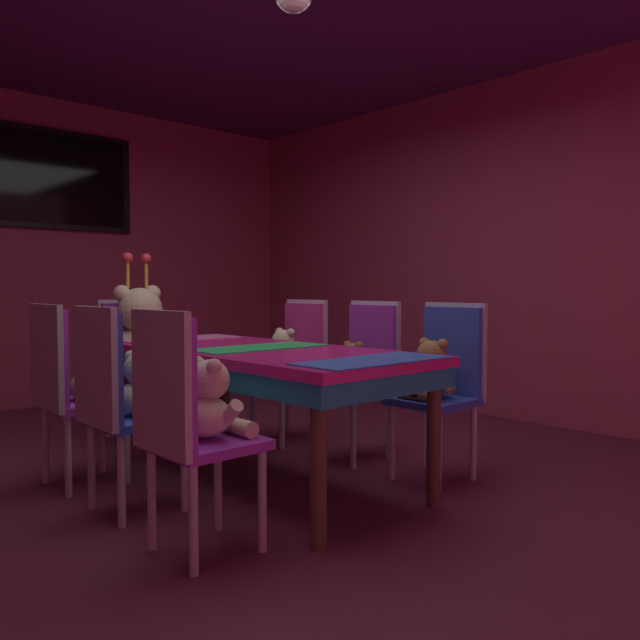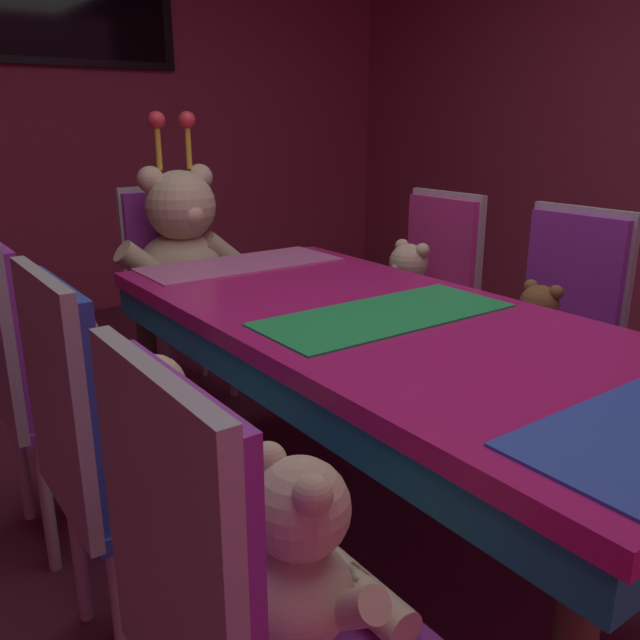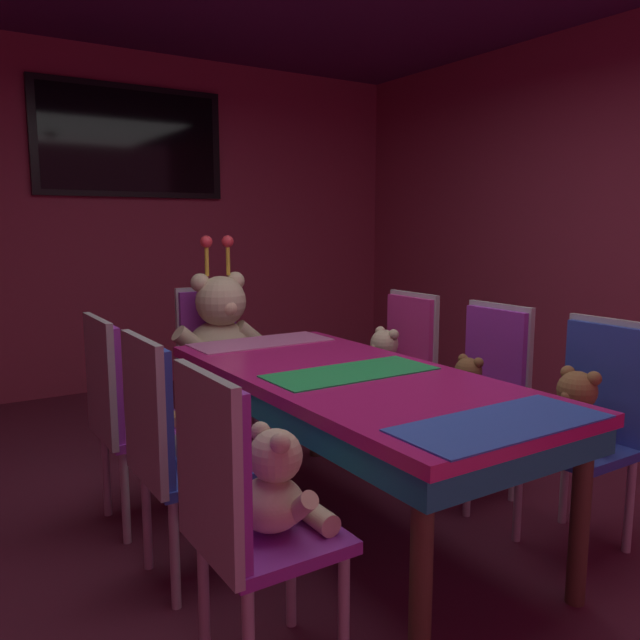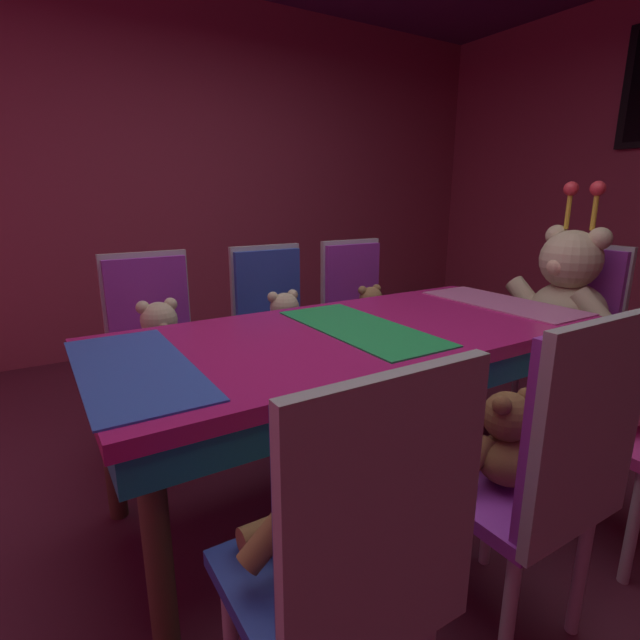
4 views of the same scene
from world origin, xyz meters
name	(u,v)px [view 2 (image 2 of 4)]	position (x,y,z in m)	size (l,w,h in m)	color
ground_plane	(379,535)	(0.00, 0.00, 0.00)	(7.90, 7.90, 0.00)	#591E33
wall_back	(57,100)	(0.00, 3.20, 1.40)	(5.20, 0.12, 2.80)	#99334C
banquet_table	(385,345)	(0.00, 0.00, 0.65)	(0.90, 2.02, 0.75)	#C61E72
chair_left_0	(221,600)	(-0.85, -0.61, 0.60)	(0.42, 0.41, 0.98)	purple
teddy_left_0	(303,560)	(-0.71, -0.61, 0.60)	(0.27, 0.35, 0.33)	beige
chair_left_1	(97,436)	(-0.84, 0.03, 0.60)	(0.42, 0.41, 0.98)	#2D47B2
teddy_left_1	(159,422)	(-0.69, 0.03, 0.59)	(0.25, 0.33, 0.31)	beige
chair_left_2	(30,363)	(-0.85, 0.60, 0.60)	(0.42, 0.41, 0.98)	purple
teddy_left_2	(80,359)	(-0.71, 0.60, 0.58)	(0.23, 0.29, 0.28)	#9E7247
chair_right_1	(561,315)	(0.85, -0.01, 0.60)	(0.42, 0.41, 0.98)	purple
teddy_right_1	(536,327)	(0.70, -0.01, 0.58)	(0.23, 0.29, 0.28)	brown
chair_right_2	(431,282)	(0.83, 0.63, 0.60)	(0.42, 0.41, 0.98)	#CC338C
teddy_right_2	(407,286)	(0.68, 0.63, 0.60)	(0.27, 0.35, 0.33)	beige
throne_chair	(171,269)	(0.00, 1.54, 0.60)	(0.41, 0.42, 0.98)	purple
king_teddy_bear	(184,246)	(0.00, 1.38, 0.73)	(0.67, 0.52, 0.86)	beige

